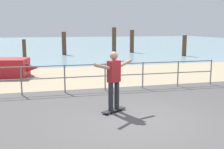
# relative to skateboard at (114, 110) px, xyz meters

# --- Properties ---
(ground_plane) EXTENTS (24.00, 10.00, 0.04)m
(ground_plane) POSITION_rel_skateboard_xyz_m (0.47, -1.88, -0.07)
(ground_plane) COLOR #474444
(ground_plane) RESTS_ON ground
(beach_strip) EXTENTS (24.00, 6.00, 0.04)m
(beach_strip) POSITION_rel_skateboard_xyz_m (0.47, 6.12, -0.07)
(beach_strip) COLOR tan
(beach_strip) RESTS_ON ground
(sea_surface) EXTENTS (72.00, 50.00, 0.04)m
(sea_surface) POSITION_rel_skateboard_xyz_m (0.47, 34.12, -0.07)
(sea_surface) COLOR #75939E
(sea_surface) RESTS_ON ground
(railing_fence) EXTENTS (12.12, 0.05, 1.05)m
(railing_fence) POSITION_rel_skateboard_xyz_m (-1.13, 2.72, 0.63)
(railing_fence) COLOR slate
(railing_fence) RESTS_ON ground
(skateboard) EXTENTS (0.79, 0.59, 0.08)m
(skateboard) POSITION_rel_skateboard_xyz_m (0.00, 0.00, 0.00)
(skateboard) COLOR black
(skateboard) RESTS_ON ground
(skateboarder) EXTENTS (1.28, 0.83, 1.65)m
(skateboarder) POSITION_rel_skateboard_xyz_m (0.00, -0.00, 0.95)
(skateboarder) COLOR #26262B
(skateboarder) RESTS_ON skateboard
(groyne_post_1) EXTENTS (0.28, 0.28, 1.47)m
(groyne_post_1) POSITION_rel_skateboard_xyz_m (-3.15, 14.73, 0.67)
(groyne_post_1) COLOR #513826
(groyne_post_1) RESTS_ON ground
(groyne_post_2) EXTENTS (0.37, 0.37, 1.99)m
(groyne_post_2) POSITION_rel_skateboard_xyz_m (0.02, 16.88, 0.93)
(groyne_post_2) COLOR #513826
(groyne_post_2) RESTS_ON ground
(groyne_post_3) EXTENTS (0.30, 0.30, 2.36)m
(groyne_post_3) POSITION_rel_skateboard_xyz_m (3.18, 12.05, 1.11)
(groyne_post_3) COLOR #513826
(groyne_post_3) RESTS_ON ground
(groyne_post_4) EXTENTS (0.38, 0.38, 2.12)m
(groyne_post_4) POSITION_rel_skateboard_xyz_m (6.35, 17.52, 0.99)
(groyne_post_4) COLOR #513826
(groyne_post_4) RESTS_ON ground
(groyne_post_5) EXTENTS (0.35, 0.35, 1.72)m
(groyne_post_5) POSITION_rel_skateboard_xyz_m (9.52, 13.40, 0.79)
(groyne_post_5) COLOR #513826
(groyne_post_5) RESTS_ON ground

